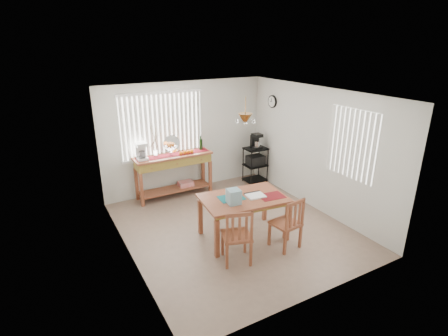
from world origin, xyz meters
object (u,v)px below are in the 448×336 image
sideboard (174,165)px  chair_left (237,236)px  dining_table (243,202)px  wire_cart (255,162)px  cart_items (256,141)px  chair_right (287,224)px

sideboard → chair_left: sideboard is taller
dining_table → wire_cart: bearing=51.5°
cart_items → chair_left: cart_items is taller
sideboard → dining_table: size_ratio=1.12×
sideboard → dining_table: 2.38m
sideboard → chair_left: (-0.10, -2.97, -0.27)m
cart_items → chair_left: (-2.21, -2.77, -0.60)m
cart_items → chair_left: size_ratio=0.38×
wire_cart → chair_left: (-2.21, -2.76, -0.06)m
dining_table → chair_left: 0.84m
chair_right → sideboard: bearing=106.3°
sideboard → chair_left: size_ratio=1.81×
cart_items → dining_table: cart_items is taller
sideboard → cart_items: (2.11, -0.20, 0.33)m
wire_cart → chair_left: chair_left is taller
chair_left → chair_right: chair_left is taller
sideboard → chair_right: (0.89, -3.03, -0.28)m
wire_cart → chair_right: bearing=-113.5°
sideboard → wire_cart: size_ratio=1.96×
sideboard → cart_items: bearing=-5.4°
wire_cart → cart_items: bearing=90.0°
cart_items → chair_left: bearing=-128.6°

